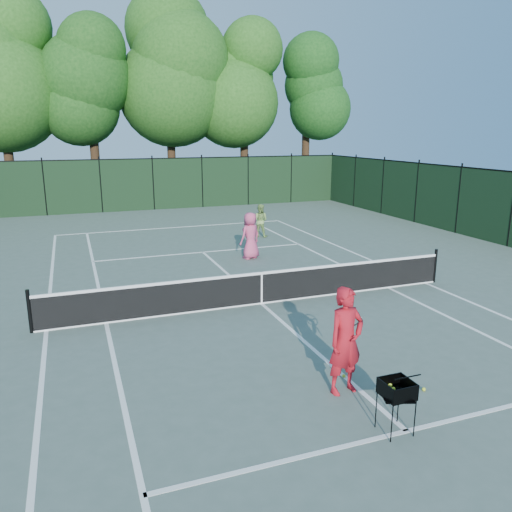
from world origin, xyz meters
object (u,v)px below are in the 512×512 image
object	(u,v)px
ball_hopper	(397,389)
loose_ball_midcourt	(344,376)
player_pink	(250,236)
player_green	(260,220)
coach	(346,341)
loose_ball_near_cart	(424,389)

from	to	relation	value
ball_hopper	loose_ball_midcourt	world-z (taller)	ball_hopper
player_pink	loose_ball_midcourt	bearing A→B (deg)	59.96
player_green	loose_ball_midcourt	world-z (taller)	player_green
coach	loose_ball_near_cart	xyz separation A→B (m)	(1.37, -0.51, -0.96)
ball_hopper	loose_ball_near_cart	world-z (taller)	ball_hopper
player_green	loose_ball_midcourt	xyz separation A→B (m)	(-3.18, -12.89, -0.70)
loose_ball_near_cart	player_pink	bearing A→B (deg)	88.11
coach	ball_hopper	xyz separation A→B (m)	(0.10, -1.39, -0.25)
player_pink	player_green	size ratio (longest dim) A/B	1.18
loose_ball_near_cart	loose_ball_midcourt	world-z (taller)	same
player_pink	ball_hopper	distance (m)	11.29
player_pink	loose_ball_near_cart	bearing A→B (deg)	66.89
coach	player_pink	xyz separation A→B (m)	(1.71, 9.79, -0.13)
player_green	ball_hopper	xyz separation A→B (m)	(-3.35, -14.73, 0.01)
loose_ball_midcourt	loose_ball_near_cart	bearing A→B (deg)	-40.84
coach	loose_ball_near_cart	size ratio (longest dim) A/B	29.08
coach	loose_ball_midcourt	xyz separation A→B (m)	(0.26, 0.45, -0.96)
player_pink	loose_ball_midcourt	world-z (taller)	player_pink
ball_hopper	loose_ball_midcourt	distance (m)	1.97
player_pink	loose_ball_midcourt	size ratio (longest dim) A/B	25.40
player_pink	ball_hopper	world-z (taller)	player_pink
player_pink	loose_ball_near_cart	size ratio (longest dim) A/B	25.40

